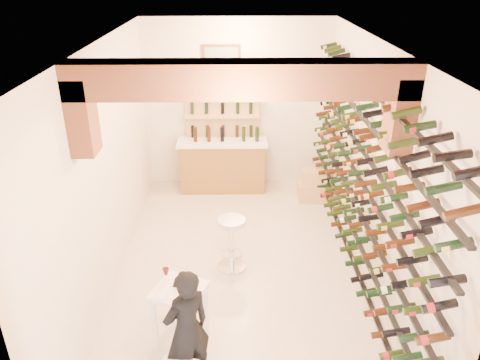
% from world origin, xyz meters
% --- Properties ---
extents(ground, '(6.00, 6.00, 0.00)m').
position_xyz_m(ground, '(0.00, 0.00, 0.00)').
color(ground, beige).
rests_on(ground, ground).
extents(room_shell, '(3.52, 6.02, 3.21)m').
position_xyz_m(room_shell, '(0.00, -0.26, 2.25)').
color(room_shell, silver).
rests_on(room_shell, ground).
extents(wine_rack, '(0.32, 5.70, 2.56)m').
position_xyz_m(wine_rack, '(1.53, 0.00, 1.55)').
color(wine_rack, black).
rests_on(wine_rack, ground).
extents(back_counter, '(1.70, 0.62, 1.29)m').
position_xyz_m(back_counter, '(-0.30, 2.65, 0.53)').
color(back_counter, olive).
rests_on(back_counter, ground).
extents(back_shelving, '(1.40, 0.31, 2.73)m').
position_xyz_m(back_shelving, '(-0.30, 2.89, 1.17)').
color(back_shelving, tan).
rests_on(back_shelving, ground).
extents(tasting_table, '(0.70, 0.70, 0.94)m').
position_xyz_m(tasting_table, '(-0.71, -1.42, 0.64)').
color(tasting_table, white).
rests_on(tasting_table, ground).
extents(person, '(0.62, 0.58, 1.42)m').
position_xyz_m(person, '(-0.57, -1.97, 0.71)').
color(person, black).
rests_on(person, ground).
extents(chrome_barstool, '(0.42, 0.42, 0.81)m').
position_xyz_m(chrome_barstool, '(-0.12, 0.05, 0.47)').
color(chrome_barstool, silver).
rests_on(chrome_barstool, ground).
extents(crate_lower, '(0.57, 0.41, 0.34)m').
position_xyz_m(crate_lower, '(1.40, 2.16, 0.17)').
color(crate_lower, tan).
rests_on(crate_lower, ground).
extents(crate_upper, '(0.48, 0.37, 0.26)m').
position_xyz_m(crate_upper, '(1.40, 2.16, 0.47)').
color(crate_upper, tan).
rests_on(crate_upper, crate_lower).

